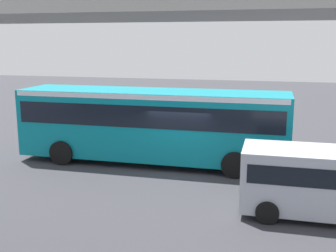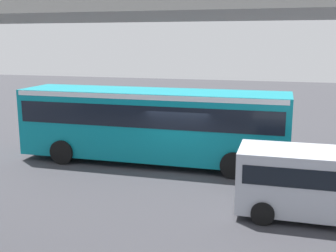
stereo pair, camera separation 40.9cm
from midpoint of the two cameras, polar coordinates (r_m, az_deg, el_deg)
name	(u,v)px [view 1 (the left image)]	position (r m, az deg, el deg)	size (l,w,h in m)	color
ground	(182,168)	(17.53, 1.20, -5.80)	(80.00, 80.00, 0.00)	#38383D
city_bus	(152,120)	(17.98, -2.83, 0.83)	(11.54, 2.85, 3.15)	#0C8493
parked_van	(323,179)	(13.36, 19.60, -6.78)	(4.80, 2.17, 2.05)	#B7BCC6
lane_dash_leftmost	(280,157)	(19.79, 14.44, -4.12)	(2.00, 0.20, 0.01)	silver
lane_dash_left	(194,151)	(20.14, 2.97, -3.49)	(2.00, 0.20, 0.01)	silver
lane_dash_centre	(116,146)	(21.25, -7.68, -2.78)	(2.00, 0.20, 0.01)	silver
pedestrian_overpass	(29,31)	(6.70, -20.12, 12.06)	(31.13, 2.60, 7.14)	#9E9E99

